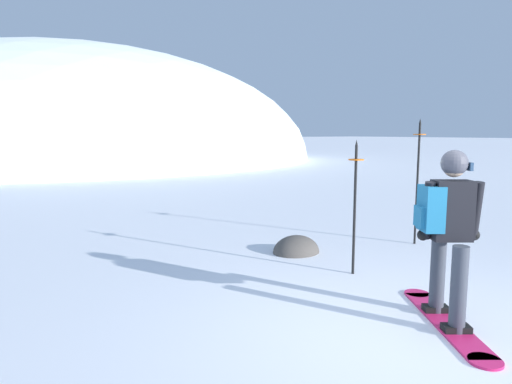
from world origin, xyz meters
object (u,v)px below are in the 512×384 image
(snowboarder_main, at_px, (447,232))
(piste_marker_far, at_px, (418,174))
(piste_marker_near, at_px, (355,198))
(rock_mid, at_px, (296,252))

(snowboarder_main, distance_m, piste_marker_far, 3.34)
(piste_marker_near, distance_m, piste_marker_far, 2.16)
(snowboarder_main, xyz_separation_m, piste_marker_far, (2.46, 2.23, 0.28))
(piste_marker_near, xyz_separation_m, rock_mid, (0.03, 1.26, -1.02))
(snowboarder_main, bearing_deg, piste_marker_far, 42.19)
(piste_marker_near, xyz_separation_m, piste_marker_far, (2.07, 0.61, 0.17))
(rock_mid, bearing_deg, snowboarder_main, -98.40)
(snowboarder_main, distance_m, rock_mid, 3.06)
(snowboarder_main, xyz_separation_m, piste_marker_near, (0.40, 1.62, 0.10))
(snowboarder_main, height_order, piste_marker_near, piste_marker_near)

